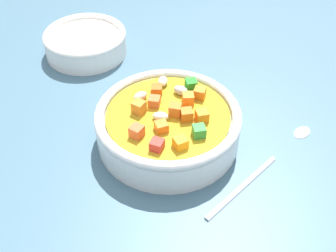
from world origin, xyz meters
TOP-DOWN VIEW (x-y plane):
  - ground_plane at (0.00, 0.00)cm, footprint 140.00×140.00cm
  - soup_bowl_main at (-0.01, -0.01)cm, footprint 20.02×20.02cm
  - spoon at (-12.98, 5.44)cm, footprint 17.49×16.52cm
  - side_bowl_small at (13.95, -22.76)cm, footprint 14.58×14.58cm

SIDE VIEW (x-z plane):
  - ground_plane at x=0.00cm, z-range -2.00..0.00cm
  - spoon at x=-12.98cm, z-range 0.00..0.76cm
  - side_bowl_small at x=13.95cm, z-range 0.08..4.37cm
  - soup_bowl_main at x=-0.01cm, z-range -0.28..6.15cm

